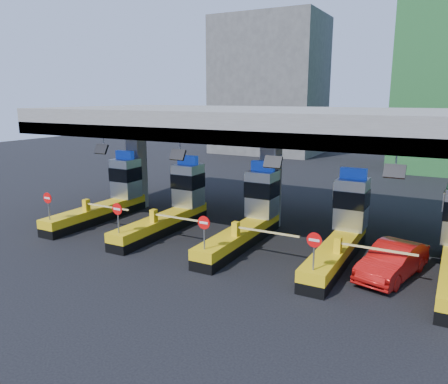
% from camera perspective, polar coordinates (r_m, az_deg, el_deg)
% --- Properties ---
extents(ground, '(120.00, 120.00, 0.00)m').
position_cam_1_polar(ground, '(23.88, 3.17, -6.43)').
color(ground, black).
rests_on(ground, ground).
extents(toll_canopy, '(28.00, 12.09, 7.00)m').
position_cam_1_polar(toll_canopy, '(25.28, 6.16, 8.78)').
color(toll_canopy, slate).
rests_on(toll_canopy, ground).
extents(toll_lane_far_left, '(4.43, 8.00, 4.16)m').
position_cam_1_polar(toll_lane_far_left, '(29.23, -14.56, -0.45)').
color(toll_lane_far_left, black).
rests_on(toll_lane_far_left, ground).
extents(toll_lane_left, '(4.43, 8.00, 4.16)m').
position_cam_1_polar(toll_lane_left, '(26.14, -6.48, -1.63)').
color(toll_lane_left, black).
rests_on(toll_lane_left, ground).
extents(toll_lane_center, '(4.43, 8.00, 4.16)m').
position_cam_1_polar(toll_lane_center, '(23.71, 3.51, -3.04)').
color(toll_lane_center, black).
rests_on(toll_lane_center, ground).
extents(toll_lane_right, '(4.43, 8.00, 4.16)m').
position_cam_1_polar(toll_lane_right, '(22.17, 15.34, -4.58)').
color(toll_lane_right, black).
rests_on(toll_lane_right, ground).
extents(bg_building_concrete, '(14.00, 10.00, 18.00)m').
position_cam_1_polar(bg_building_concrete, '(61.21, 5.93, 13.57)').
color(bg_building_concrete, '#4C4C49').
rests_on(bg_building_concrete, ground).
extents(red_car, '(2.68, 4.81, 1.50)m').
position_cam_1_polar(red_car, '(20.42, 21.15, -8.37)').
color(red_car, '#B9100E').
rests_on(red_car, ground).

